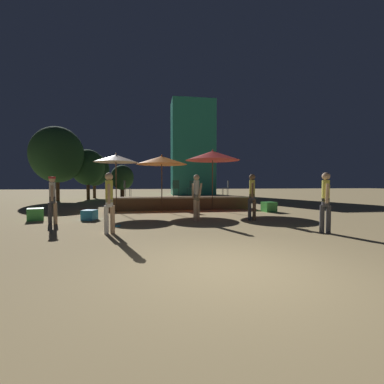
{
  "coord_description": "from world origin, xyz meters",
  "views": [
    {
      "loc": [
        -1.38,
        -4.1,
        1.45
      ],
      "look_at": [
        0.0,
        4.73,
        1.14
      ],
      "focal_mm": 24.0,
      "sensor_mm": 36.0,
      "label": 1
    }
  ],
  "objects_px": {
    "frisbee_disc": "(116,226)",
    "background_tree_2": "(94,170)",
    "patio_umbrella_2": "(162,160)",
    "background_tree_0": "(57,155)",
    "person_0": "(197,196)",
    "patio_umbrella_0": "(116,159)",
    "bistro_chair_2": "(126,187)",
    "person_4": "(252,195)",
    "bistro_chair_1": "(227,186)",
    "person_2": "(52,198)",
    "bistro_chair_0": "(176,187)",
    "background_tree_3": "(88,167)",
    "person_3": "(109,201)",
    "patio_umbrella_1": "(213,156)",
    "background_tree_1": "(122,178)",
    "person_1": "(326,200)",
    "cube_seat_0": "(90,215)",
    "bistro_chair_3": "(191,186)",
    "cube_seat_1": "(269,207)",
    "cube_seat_2": "(35,214)"
  },
  "relations": [
    {
      "from": "background_tree_1",
      "to": "bistro_chair_1",
      "type": "bearing_deg",
      "value": -32.7
    },
    {
      "from": "bistro_chair_0",
      "to": "background_tree_1",
      "type": "xyz_separation_m",
      "value": [
        -3.46,
        5.35,
        0.59
      ]
    },
    {
      "from": "patio_umbrella_2",
      "to": "background_tree_0",
      "type": "xyz_separation_m",
      "value": [
        -8.06,
        8.87,
        1.12
      ]
    },
    {
      "from": "person_3",
      "to": "background_tree_2",
      "type": "distance_m",
      "value": 18.91
    },
    {
      "from": "frisbee_disc",
      "to": "background_tree_2",
      "type": "distance_m",
      "value": 17.81
    },
    {
      "from": "cube_seat_0",
      "to": "bistro_chair_1",
      "type": "xyz_separation_m",
      "value": [
        6.95,
        4.52,
        1.06
      ]
    },
    {
      "from": "cube_seat_1",
      "to": "bistro_chair_0",
      "type": "relative_size",
      "value": 0.74
    },
    {
      "from": "patio_umbrella_2",
      "to": "bistro_chair_1",
      "type": "height_order",
      "value": "patio_umbrella_2"
    },
    {
      "from": "background_tree_2",
      "to": "bistro_chair_3",
      "type": "bearing_deg",
      "value": -53.2
    },
    {
      "from": "bistro_chair_0",
      "to": "background_tree_3",
      "type": "bearing_deg",
      "value": -47.1
    },
    {
      "from": "person_1",
      "to": "background_tree_0",
      "type": "distance_m",
      "value": 20.11
    },
    {
      "from": "patio_umbrella_2",
      "to": "cube_seat_2",
      "type": "bearing_deg",
      "value": -153.1
    },
    {
      "from": "bistro_chair_1",
      "to": "patio_umbrella_1",
      "type": "bearing_deg",
      "value": -33.49
    },
    {
      "from": "person_3",
      "to": "patio_umbrella_2",
      "type": "bearing_deg",
      "value": 67.0
    },
    {
      "from": "person_4",
      "to": "background_tree_2",
      "type": "bearing_deg",
      "value": -42.2
    },
    {
      "from": "patio_umbrella_1",
      "to": "background_tree_3",
      "type": "height_order",
      "value": "background_tree_3"
    },
    {
      "from": "person_3",
      "to": "person_4",
      "type": "height_order",
      "value": "person_4"
    },
    {
      "from": "cube_seat_0",
      "to": "person_0",
      "type": "distance_m",
      "value": 4.32
    },
    {
      "from": "cube_seat_2",
      "to": "background_tree_1",
      "type": "height_order",
      "value": "background_tree_1"
    },
    {
      "from": "patio_umbrella_1",
      "to": "bistro_chair_1",
      "type": "distance_m",
      "value": 2.64
    },
    {
      "from": "person_3",
      "to": "bistro_chair_3",
      "type": "bearing_deg",
      "value": 58.89
    },
    {
      "from": "patio_umbrella_0",
      "to": "cube_seat_0",
      "type": "xyz_separation_m",
      "value": [
        -0.67,
        -2.7,
        -2.49
      ]
    },
    {
      "from": "bistro_chair_0",
      "to": "frisbee_disc",
      "type": "height_order",
      "value": "bistro_chair_0"
    },
    {
      "from": "person_4",
      "to": "bistro_chair_1",
      "type": "height_order",
      "value": "person_4"
    },
    {
      "from": "bistro_chair_1",
      "to": "background_tree_1",
      "type": "relative_size",
      "value": 0.32
    },
    {
      "from": "cube_seat_2",
      "to": "bistro_chair_0",
      "type": "relative_size",
      "value": 0.81
    },
    {
      "from": "patio_umbrella_2",
      "to": "person_1",
      "type": "distance_m",
      "value": 8.15
    },
    {
      "from": "person_2",
      "to": "bistro_chair_1",
      "type": "relative_size",
      "value": 1.88
    },
    {
      "from": "patio_umbrella_0",
      "to": "patio_umbrella_2",
      "type": "relative_size",
      "value": 1.01
    },
    {
      "from": "person_0",
      "to": "background_tree_0",
      "type": "relative_size",
      "value": 0.3
    },
    {
      "from": "person_3",
      "to": "background_tree_2",
      "type": "height_order",
      "value": "background_tree_2"
    },
    {
      "from": "bistro_chair_1",
      "to": "background_tree_3",
      "type": "bearing_deg",
      "value": -125.55
    },
    {
      "from": "bistro_chair_2",
      "to": "frisbee_disc",
      "type": "distance_m",
      "value": 5.97
    },
    {
      "from": "cube_seat_2",
      "to": "bistro_chair_2",
      "type": "bearing_deg",
      "value": 51.57
    },
    {
      "from": "person_4",
      "to": "bistro_chair_3",
      "type": "height_order",
      "value": "person_4"
    },
    {
      "from": "person_3",
      "to": "background_tree_3",
      "type": "relative_size",
      "value": 0.4
    },
    {
      "from": "background_tree_3",
      "to": "bistro_chair_3",
      "type": "bearing_deg",
      "value": -46.57
    },
    {
      "from": "patio_umbrella_2",
      "to": "frisbee_disc",
      "type": "xyz_separation_m",
      "value": [
        -1.69,
        -4.51,
        -2.61
      ]
    },
    {
      "from": "bistro_chair_2",
      "to": "frisbee_disc",
      "type": "bearing_deg",
      "value": 163.29
    },
    {
      "from": "bistro_chair_1",
      "to": "background_tree_2",
      "type": "distance_m",
      "value": 14.77
    },
    {
      "from": "person_4",
      "to": "background_tree_0",
      "type": "relative_size",
      "value": 0.3
    },
    {
      "from": "bistro_chair_0",
      "to": "background_tree_0",
      "type": "relative_size",
      "value": 0.15
    },
    {
      "from": "background_tree_3",
      "to": "background_tree_2",
      "type": "bearing_deg",
      "value": 87.88
    },
    {
      "from": "person_2",
      "to": "frisbee_disc",
      "type": "relative_size",
      "value": 6.03
    },
    {
      "from": "person_2",
      "to": "bistro_chair_0",
      "type": "height_order",
      "value": "person_2"
    },
    {
      "from": "bistro_chair_0",
      "to": "bistro_chair_3",
      "type": "distance_m",
      "value": 1.7
    },
    {
      "from": "bistro_chair_3",
      "to": "person_0",
      "type": "bearing_deg",
      "value": -56.38
    },
    {
      "from": "bistro_chair_0",
      "to": "bistro_chair_1",
      "type": "bearing_deg",
      "value": -153.91
    },
    {
      "from": "bistro_chair_0",
      "to": "background_tree_3",
      "type": "xyz_separation_m",
      "value": [
        -6.87,
        9.72,
        1.58
      ]
    },
    {
      "from": "person_3",
      "to": "bistro_chair_3",
      "type": "height_order",
      "value": "person_3"
    }
  ]
}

